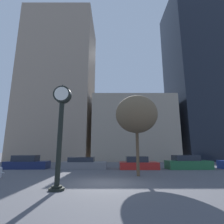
{
  "coord_description": "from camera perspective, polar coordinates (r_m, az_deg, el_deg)",
  "views": [
    {
      "loc": [
        0.47,
        -10.88,
        1.92
      ],
      "look_at": [
        0.52,
        10.8,
        6.62
      ],
      "focal_mm": 28.0,
      "sensor_mm": 36.0,
      "label": 1
    }
  ],
  "objects": [
    {
      "name": "building_tall_tower",
      "position": [
        38.87,
        -16.71,
        8.12
      ],
      "size": [
        13.45,
        12.0,
        30.19
      ],
      "color": "gray",
      "rests_on": "ground_plane"
    },
    {
      "name": "car_green",
      "position": [
        20.27,
        23.3,
        -15.06
      ],
      "size": [
        4.5,
        2.08,
        1.38
      ],
      "rotation": [
        0.0,
        0.0,
        0.06
      ],
      "color": "#236038",
      "rests_on": "ground_plane"
    },
    {
      "name": "bare_tree",
      "position": [
        14.18,
        7.86,
        -0.8
      ],
      "size": [
        3.35,
        3.35,
        6.23
      ],
      "color": "brown",
      "rests_on": "ground_plane"
    },
    {
      "name": "street_clock",
      "position": [
        9.53,
        -16.54,
        -3.56
      ],
      "size": [
        0.91,
        0.76,
        5.42
      ],
      "color": "black",
      "rests_on": "ground_plane"
    },
    {
      "name": "ground_plane",
      "position": [
        11.06,
        -2.75,
        -22.23
      ],
      "size": [
        200.0,
        200.0,
        0.0
      ],
      "primitive_type": "plane",
      "color": "#515156"
    },
    {
      "name": "car_navy",
      "position": [
        21.07,
        -26.14,
        -14.72
      ],
      "size": [
        4.37,
        1.98,
        1.36
      ],
      "rotation": [
        0.0,
        0.0,
        0.04
      ],
      "color": "#19234C",
      "rests_on": "ground_plane"
    },
    {
      "name": "car_grey",
      "position": [
        19.12,
        -9.5,
        -16.34
      ],
      "size": [
        4.72,
        1.89,
        1.18
      ],
      "rotation": [
        0.0,
        0.0,
        0.01
      ],
      "color": "slate",
      "rests_on": "ground_plane"
    },
    {
      "name": "building_storefront_row",
      "position": [
        35.32,
        6.4,
        -5.88
      ],
      "size": [
        14.87,
        12.0,
        11.57
      ],
      "color": "gray",
      "rests_on": "ground_plane"
    },
    {
      "name": "car_red",
      "position": [
        18.85,
        8.38,
        -16.36
      ],
      "size": [
        3.88,
        1.95,
        1.26
      ],
      "rotation": [
        0.0,
        0.0,
        0.0
      ],
      "color": "red",
      "rests_on": "ground_plane"
    },
    {
      "name": "building_glass_modern",
      "position": [
        42.11,
        25.13,
        10.81
      ],
      "size": [
        9.58,
        12.0,
        35.15
      ],
      "color": "black",
      "rests_on": "ground_plane"
    }
  ]
}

